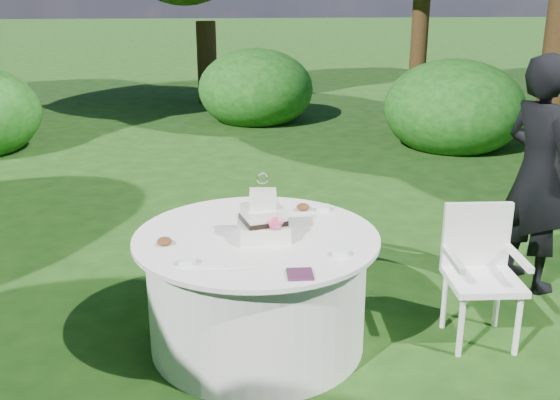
% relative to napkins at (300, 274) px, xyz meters
% --- Properties ---
extents(ground, '(80.00, 80.00, 0.00)m').
position_rel_napkins_xyz_m(ground, '(-0.21, 0.62, -0.78)').
color(ground, '#14350E').
rests_on(ground, ground).
extents(napkins, '(0.14, 0.14, 0.02)m').
position_rel_napkins_xyz_m(napkins, '(0.00, 0.00, 0.00)').
color(napkins, '#421C38').
rests_on(napkins, table).
extents(feather_plume, '(0.48, 0.07, 0.01)m').
position_rel_napkins_xyz_m(feather_plume, '(-0.45, 0.13, -0.00)').
color(feather_plume, white).
rests_on(feather_plume, table).
extents(guest, '(0.63, 0.77, 1.81)m').
position_rel_napkins_xyz_m(guest, '(1.96, 1.37, 0.13)').
color(guest, black).
rests_on(guest, ground).
extents(table, '(1.56, 1.56, 0.77)m').
position_rel_napkins_xyz_m(table, '(-0.21, 0.62, -0.39)').
color(table, white).
rests_on(table, ground).
extents(cake, '(0.32, 0.33, 0.42)m').
position_rel_napkins_xyz_m(cake, '(-0.17, 0.58, 0.10)').
color(cake, beige).
rests_on(cake, table).
extents(chair, '(0.48, 0.47, 0.91)m').
position_rel_napkins_xyz_m(chair, '(1.26, 0.62, -0.26)').
color(chair, white).
rests_on(chair, ground).
extents(votives, '(1.00, 0.95, 0.04)m').
position_rel_napkins_xyz_m(votives, '(-0.03, 0.49, 0.01)').
color(votives, white).
rests_on(votives, table).
extents(petal_cups, '(1.00, 0.66, 0.05)m').
position_rel_napkins_xyz_m(petal_cups, '(-0.32, 0.78, 0.02)').
color(petal_cups, '#562D16').
rests_on(petal_cups, table).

